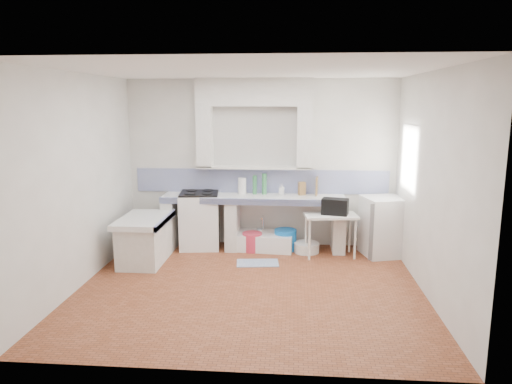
# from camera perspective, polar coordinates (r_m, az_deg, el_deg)

# --- Properties ---
(floor) EXTENTS (4.50, 4.50, 0.00)m
(floor) POSITION_cam_1_polar(r_m,az_deg,el_deg) (6.38, -0.74, -11.45)
(floor) COLOR brown
(floor) RESTS_ON ground
(ceiling) EXTENTS (4.50, 4.50, 0.00)m
(ceiling) POSITION_cam_1_polar(r_m,az_deg,el_deg) (5.92, -0.81, 14.50)
(ceiling) COLOR white
(ceiling) RESTS_ON ground
(wall_back) EXTENTS (4.50, 0.00, 4.50)m
(wall_back) POSITION_cam_1_polar(r_m,az_deg,el_deg) (7.97, 0.58, 3.47)
(wall_back) COLOR silver
(wall_back) RESTS_ON ground
(wall_front) EXTENTS (4.50, 0.00, 4.50)m
(wall_front) POSITION_cam_1_polar(r_m,az_deg,el_deg) (4.05, -3.45, -3.78)
(wall_front) COLOR silver
(wall_front) RESTS_ON ground
(wall_left) EXTENTS (0.00, 4.50, 4.50)m
(wall_left) POSITION_cam_1_polar(r_m,az_deg,el_deg) (6.60, -20.63, 1.23)
(wall_left) COLOR silver
(wall_left) RESTS_ON ground
(wall_right) EXTENTS (0.00, 4.50, 4.50)m
(wall_right) POSITION_cam_1_polar(r_m,az_deg,el_deg) (6.20, 20.39, 0.68)
(wall_right) COLOR silver
(wall_right) RESTS_ON ground
(alcove_mass) EXTENTS (1.90, 0.25, 0.45)m
(alcove_mass) POSITION_cam_1_polar(r_m,az_deg,el_deg) (7.79, -0.22, 11.97)
(alcove_mass) COLOR silver
(alcove_mass) RESTS_ON ground
(window_frame) EXTENTS (0.35, 0.86, 1.06)m
(window_frame) POSITION_cam_1_polar(r_m,az_deg,el_deg) (7.37, 19.33, 3.83)
(window_frame) COLOR #371E11
(window_frame) RESTS_ON ground
(lace_valance) EXTENTS (0.01, 0.84, 0.24)m
(lace_valance) POSITION_cam_1_polar(r_m,az_deg,el_deg) (7.30, 18.41, 6.82)
(lace_valance) COLOR white
(lace_valance) RESTS_ON ground
(counter_slab) EXTENTS (3.00, 0.60, 0.08)m
(counter_slab) POSITION_cam_1_polar(r_m,az_deg,el_deg) (7.77, -0.32, -0.76)
(counter_slab) COLOR white
(counter_slab) RESTS_ON ground
(counter_lip) EXTENTS (3.00, 0.04, 0.10)m
(counter_lip) POSITION_cam_1_polar(r_m,az_deg,el_deg) (7.49, -0.50, -1.19)
(counter_lip) COLOR navy
(counter_lip) RESTS_ON ground
(counter_pier_left) EXTENTS (0.20, 0.55, 0.82)m
(counter_pier_left) POSITION_cam_1_polar(r_m,az_deg,el_deg) (8.11, -10.24, -3.70)
(counter_pier_left) COLOR silver
(counter_pier_left) RESTS_ON ground
(counter_pier_mid) EXTENTS (0.20, 0.55, 0.82)m
(counter_pier_mid) POSITION_cam_1_polar(r_m,az_deg,el_deg) (7.91, -2.85, -3.91)
(counter_pier_mid) COLOR silver
(counter_pier_mid) RESTS_ON ground
(counter_pier_right) EXTENTS (0.20, 0.55, 0.82)m
(counter_pier_right) POSITION_cam_1_polar(r_m,az_deg,el_deg) (7.88, 9.91, -4.12)
(counter_pier_right) COLOR silver
(counter_pier_right) RESTS_ON ground
(peninsula_top) EXTENTS (0.70, 1.10, 0.08)m
(peninsula_top) POSITION_cam_1_polar(r_m,az_deg,el_deg) (7.36, -13.40, -3.31)
(peninsula_top) COLOR white
(peninsula_top) RESTS_ON ground
(peninsula_base) EXTENTS (0.60, 1.00, 0.62)m
(peninsula_base) POSITION_cam_1_polar(r_m,az_deg,el_deg) (7.45, -13.28, -5.92)
(peninsula_base) COLOR silver
(peninsula_base) RESTS_ON ground
(peninsula_lip) EXTENTS (0.04, 1.10, 0.10)m
(peninsula_lip) POSITION_cam_1_polar(r_m,az_deg,el_deg) (7.27, -10.92, -3.39)
(peninsula_lip) COLOR navy
(peninsula_lip) RESTS_ON ground
(backsplash) EXTENTS (4.27, 0.03, 0.40)m
(backsplash) POSITION_cam_1_polar(r_m,az_deg,el_deg) (8.00, 0.57, 1.32)
(backsplash) COLOR navy
(backsplash) RESTS_ON ground
(stove) EXTENTS (0.72, 0.70, 0.92)m
(stove) POSITION_cam_1_polar(r_m,az_deg,el_deg) (7.99, -6.81, -3.47)
(stove) COLOR white
(stove) RESTS_ON ground
(sink) EXTENTS (1.07, 0.64, 0.25)m
(sink) POSITION_cam_1_polar(r_m,az_deg,el_deg) (7.93, 0.75, -6.01)
(sink) COLOR white
(sink) RESTS_ON ground
(side_table) EXTENTS (0.87, 0.56, 0.04)m
(side_table) POSITION_cam_1_polar(r_m,az_deg,el_deg) (7.60, 8.94, -5.20)
(side_table) COLOR white
(side_table) RESTS_ON ground
(fridge) EXTENTS (0.75, 0.75, 0.94)m
(fridge) POSITION_cam_1_polar(r_m,az_deg,el_deg) (7.81, 15.12, -4.02)
(fridge) COLOR white
(fridge) RESTS_ON ground
(bucket_red) EXTENTS (0.43, 0.43, 0.30)m
(bucket_red) POSITION_cam_1_polar(r_m,az_deg,el_deg) (7.82, -0.46, -6.03)
(bucket_red) COLOR #D43049
(bucket_red) RESTS_ON ground
(bucket_orange) EXTENTS (0.32, 0.32, 0.26)m
(bucket_orange) POSITION_cam_1_polar(r_m,az_deg,el_deg) (7.85, 1.71, -6.15)
(bucket_orange) COLOR #CD6308
(bucket_orange) RESTS_ON ground
(bucket_blue) EXTENTS (0.46, 0.46, 0.34)m
(bucket_blue) POSITION_cam_1_polar(r_m,az_deg,el_deg) (7.88, 3.56, -5.78)
(bucket_blue) COLOR blue
(bucket_blue) RESTS_ON ground
(basin_white) EXTENTS (0.54, 0.54, 0.16)m
(basin_white) POSITION_cam_1_polar(r_m,az_deg,el_deg) (7.81, 6.12, -6.67)
(basin_white) COLOR white
(basin_white) RESTS_ON ground
(water_bottle_a) EXTENTS (0.10, 0.10, 0.31)m
(water_bottle_a) POSITION_cam_1_polar(r_m,az_deg,el_deg) (8.08, 0.41, -5.47)
(water_bottle_a) COLOR silver
(water_bottle_a) RESTS_ON ground
(water_bottle_b) EXTENTS (0.08, 0.08, 0.27)m
(water_bottle_b) POSITION_cam_1_polar(r_m,az_deg,el_deg) (8.07, 1.66, -5.63)
(water_bottle_b) COLOR silver
(water_bottle_b) RESTS_ON ground
(black_bag) EXTENTS (0.45, 0.32, 0.25)m
(black_bag) POSITION_cam_1_polar(r_m,az_deg,el_deg) (7.50, 9.53, -1.75)
(black_bag) COLOR black
(black_bag) RESTS_ON side_table
(green_bottle_a) EXTENTS (0.09, 0.09, 0.32)m
(green_bottle_a) POSITION_cam_1_polar(r_m,az_deg,el_deg) (7.88, -0.16, 0.87)
(green_bottle_a) COLOR #327A44
(green_bottle_a) RESTS_ON counter_slab
(green_bottle_b) EXTENTS (0.09, 0.09, 0.35)m
(green_bottle_b) POSITION_cam_1_polar(r_m,az_deg,el_deg) (7.86, 1.01, 0.97)
(green_bottle_b) COLOR #327A44
(green_bottle_b) RESTS_ON counter_slab
(knife_block) EXTENTS (0.13, 0.12, 0.22)m
(knife_block) POSITION_cam_1_polar(r_m,az_deg,el_deg) (7.85, 5.56, 0.43)
(knife_block) COLOR olive
(knife_block) RESTS_ON counter_slab
(cutting_board) EXTENTS (0.05, 0.22, 0.30)m
(cutting_board) POSITION_cam_1_polar(r_m,az_deg,el_deg) (7.86, 7.35, 0.70)
(cutting_board) COLOR olive
(cutting_board) RESTS_ON counter_slab
(paper_towel) EXTENTS (0.18, 0.18, 0.27)m
(paper_towel) POSITION_cam_1_polar(r_m,az_deg,el_deg) (7.90, -1.67, 0.73)
(paper_towel) COLOR white
(paper_towel) RESTS_ON counter_slab
(soap_bottle) EXTENTS (0.09, 0.09, 0.18)m
(soap_bottle) POSITION_cam_1_polar(r_m,az_deg,el_deg) (7.86, 3.11, 0.34)
(soap_bottle) COLOR white
(soap_bottle) RESTS_ON counter_slab
(rug) EXTENTS (0.67, 0.43, 0.01)m
(rug) POSITION_cam_1_polar(r_m,az_deg,el_deg) (7.27, 0.20, -8.57)
(rug) COLOR #38528E
(rug) RESTS_ON ground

